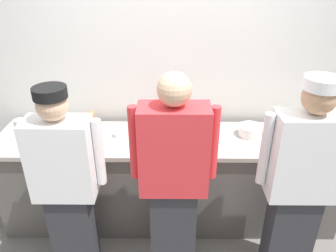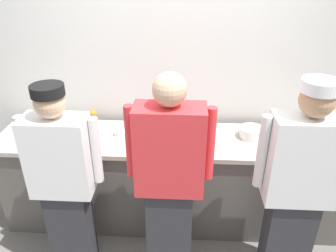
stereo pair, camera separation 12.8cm
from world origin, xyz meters
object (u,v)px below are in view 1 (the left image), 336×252
chef_far_right (300,183)px  chefs_knife (315,141)px  sheet_tray (61,135)px  squeeze_bottle_secondary (150,126)px  chef_center (174,179)px  squeeze_bottle_primary (283,133)px  chef_near_left (66,184)px  ramekin_red_sauce (119,134)px  ramekin_orange_sauce (101,138)px  mixing_bowl_steel (183,136)px  squeeze_bottle_spare (92,120)px  plate_stack_front (251,131)px  ramekin_green_sauce (306,128)px

chef_far_right → chefs_knife: chef_far_right is taller
sheet_tray → squeeze_bottle_secondary: bearing=2.2°
chef_center → squeeze_bottle_primary: bearing=29.3°
chef_center → chef_near_left: bearing=179.7°
chef_center → chef_far_right: size_ratio=1.01×
sheet_tray → ramekin_red_sauce: 0.52m
chef_near_left → ramekin_orange_sauce: (0.16, 0.55, 0.07)m
sheet_tray → squeeze_bottle_primary: bearing=-3.1°
mixing_bowl_steel → chef_near_left: bearing=-147.5°
chef_near_left → squeeze_bottle_spare: size_ratio=8.73×
squeeze_bottle_primary → ramekin_red_sauce: bearing=175.1°
plate_stack_front → ramekin_green_sauce: 0.55m
chef_far_right → chefs_knife: 0.68m
sheet_tray → chefs_knife: size_ratio=1.61×
ramekin_red_sauce → squeeze_bottle_secondary: bearing=2.9°
squeeze_bottle_spare → ramekin_red_sauce: bearing=-28.3°
chef_center → ramekin_red_sauce: 0.81m
chef_center → plate_stack_front: bearing=43.8°
squeeze_bottle_secondary → ramekin_green_sauce: (1.44, 0.10, -0.07)m
mixing_bowl_steel → ramekin_red_sauce: bearing=171.2°
squeeze_bottle_primary → squeeze_bottle_secondary: 1.15m
squeeze_bottle_primary → squeeze_bottle_secondary: bearing=173.2°
sheet_tray → squeeze_bottle_primary: (1.94, -0.11, 0.09)m
squeeze_bottle_primary → squeeze_bottle_spare: (-1.70, 0.27, -0.01)m
mixing_bowl_steel → plate_stack_front: bearing=9.9°
squeeze_bottle_spare → chef_near_left: bearing=-92.4°
chefs_knife → chef_center: bearing=-155.9°
chefs_knife → ramekin_green_sauce: bearing=91.7°
sheet_tray → plate_stack_front: bearing=1.2°
chef_near_left → ramekin_red_sauce: (0.31, 0.64, 0.07)m
plate_stack_front → ramekin_orange_sauce: size_ratio=1.97×
squeeze_bottle_secondary → ramekin_green_sauce: size_ratio=1.88×
chef_center → ramekin_orange_sauce: size_ratio=16.02×
mixing_bowl_steel → ramekin_green_sauce: mixing_bowl_steel is taller
ramekin_orange_sauce → mixing_bowl_steel: bearing=0.2°
chef_center → ramekin_orange_sauce: 0.84m
plate_stack_front → mixing_bowl_steel: size_ratio=0.58×
chef_center → ramekin_orange_sauce: chef_center is taller
sheet_tray → ramekin_orange_sauce: (0.37, -0.07, 0.01)m
mixing_bowl_steel → chefs_knife: mixing_bowl_steel is taller
chef_far_right → squeeze_bottle_spare: (-1.66, 0.83, 0.09)m
mixing_bowl_steel → squeeze_bottle_spare: (-0.84, 0.24, 0.04)m
sheet_tray → ramekin_orange_sauce: ramekin_orange_sauce is taller
chef_center → squeeze_bottle_primary: (0.94, 0.53, 0.10)m
squeeze_bottle_spare → ramekin_orange_sauce: bearing=-62.2°
squeeze_bottle_primary → squeeze_bottle_secondary: (-1.14, 0.14, -0.01)m
chef_near_left → chef_center: bearing=-0.3°
ramekin_green_sauce → squeeze_bottle_secondary: bearing=-175.9°
plate_stack_front → squeeze_bottle_secondary: size_ratio=1.08×
chef_near_left → squeeze_bottle_secondary: 0.89m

